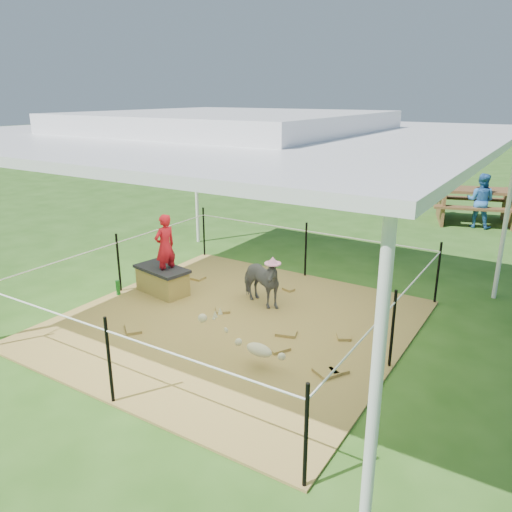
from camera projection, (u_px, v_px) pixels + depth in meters
The scene contains 13 objects.
ground at pixel (234, 324), 7.09m from camera, with size 90.00×90.00×0.00m, color #2D5919.
hay_patch at pixel (234, 323), 7.09m from camera, with size 4.60×4.60×0.03m, color brown.
canopy_tent at pixel (231, 129), 6.25m from camera, with size 6.30×6.30×2.90m.
rope_fence at pixel (233, 282), 6.89m from camera, with size 4.54×4.54×1.00m.
straw_bale at pixel (163, 281), 8.07m from camera, with size 0.86×0.43×0.38m, color olive.
dark_cloth at pixel (162, 269), 8.00m from camera, with size 0.92×0.48×0.05m, color black.
woman at pixel (165, 240), 7.80m from camera, with size 0.38×0.25×1.03m, color red.
green_bottle at pixel (118, 288), 8.01m from camera, with size 0.07×0.07×0.24m, color #197321.
pony at pixel (259, 281), 7.55m from camera, with size 0.42×0.91×0.77m, color #535358.
pink_hat at pixel (259, 253), 7.41m from camera, with size 0.24×0.24×0.11m, color #F890C7.
foal at pixel (259, 348), 5.83m from camera, with size 0.93×0.52×0.52m, color beige, non-canonical shape.
picnic_table_near at pixel (475, 206), 12.52m from camera, with size 2.06×1.49×0.86m, color #522D1C.
distant_person at pixel (480, 201), 12.00m from camera, with size 0.64×0.50×1.32m, color #306CB6.
Camera 1 is at (3.68, -5.29, 3.12)m, focal length 35.00 mm.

